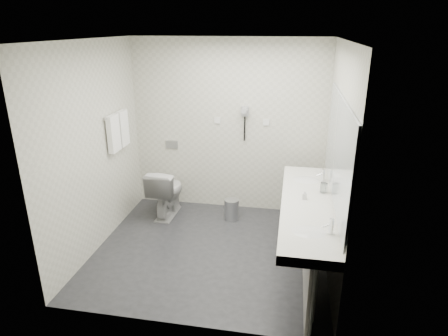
# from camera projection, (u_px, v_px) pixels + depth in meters

# --- Properties ---
(floor) EXTENTS (2.80, 2.80, 0.00)m
(floor) POSITION_uv_depth(u_px,v_px,m) (210.00, 250.00, 4.85)
(floor) COLOR #25262A
(floor) RESTS_ON ground
(ceiling) EXTENTS (2.80, 2.80, 0.00)m
(ceiling) POSITION_uv_depth(u_px,v_px,m) (207.00, 40.00, 3.98)
(ceiling) COLOR silver
(ceiling) RESTS_ON wall_back
(wall_back) EXTENTS (2.80, 0.00, 2.80)m
(wall_back) POSITION_uv_depth(u_px,v_px,m) (228.00, 127.00, 5.61)
(wall_back) COLOR beige
(wall_back) RESTS_ON floor
(wall_front) EXTENTS (2.80, 0.00, 2.80)m
(wall_front) POSITION_uv_depth(u_px,v_px,m) (175.00, 204.00, 3.21)
(wall_front) COLOR beige
(wall_front) RESTS_ON floor
(wall_left) EXTENTS (0.00, 2.60, 2.60)m
(wall_left) POSITION_uv_depth(u_px,v_px,m) (94.00, 149.00, 4.65)
(wall_left) COLOR beige
(wall_left) RESTS_ON floor
(wall_right) EXTENTS (0.00, 2.60, 2.60)m
(wall_right) POSITION_uv_depth(u_px,v_px,m) (336.00, 162.00, 4.18)
(wall_right) COLOR beige
(wall_right) RESTS_ON floor
(vanity_counter) EXTENTS (0.55, 2.20, 0.10)m
(vanity_counter) POSITION_uv_depth(u_px,v_px,m) (307.00, 206.00, 4.20)
(vanity_counter) COLOR silver
(vanity_counter) RESTS_ON floor
(vanity_panel) EXTENTS (0.03, 2.15, 0.75)m
(vanity_panel) POSITION_uv_depth(u_px,v_px,m) (306.00, 241.00, 4.34)
(vanity_panel) COLOR gray
(vanity_panel) RESTS_ON floor
(vanity_post_near) EXTENTS (0.06, 0.06, 0.75)m
(vanity_post_near) POSITION_uv_depth(u_px,v_px,m) (312.00, 302.00, 3.38)
(vanity_post_near) COLOR silver
(vanity_post_near) RESTS_ON floor
(vanity_post_far) EXTENTS (0.06, 0.06, 0.75)m
(vanity_post_far) POSITION_uv_depth(u_px,v_px,m) (307.00, 202.00, 5.30)
(vanity_post_far) COLOR silver
(vanity_post_far) RESTS_ON floor
(mirror) EXTENTS (0.02, 2.20, 1.05)m
(mirror) POSITION_uv_depth(u_px,v_px,m) (338.00, 150.00, 3.93)
(mirror) COLOR #B2BCC6
(mirror) RESTS_ON wall_right
(basin_near) EXTENTS (0.40, 0.31, 0.05)m
(basin_near) POSITION_uv_depth(u_px,v_px,m) (309.00, 233.00, 3.59)
(basin_near) COLOR silver
(basin_near) RESTS_ON vanity_counter
(basin_far) EXTENTS (0.40, 0.31, 0.05)m
(basin_far) POSITION_uv_depth(u_px,v_px,m) (306.00, 181.00, 4.79)
(basin_far) COLOR silver
(basin_far) RESTS_ON vanity_counter
(faucet_near) EXTENTS (0.04, 0.04, 0.15)m
(faucet_near) POSITION_uv_depth(u_px,v_px,m) (331.00, 226.00, 3.52)
(faucet_near) COLOR silver
(faucet_near) RESTS_ON vanity_counter
(faucet_far) EXTENTS (0.04, 0.04, 0.15)m
(faucet_far) POSITION_uv_depth(u_px,v_px,m) (323.00, 175.00, 4.72)
(faucet_far) COLOR silver
(faucet_far) RESTS_ON vanity_counter
(soap_bottle_a) EXTENTS (0.05, 0.05, 0.10)m
(soap_bottle_a) POSITION_uv_depth(u_px,v_px,m) (305.00, 195.00, 4.23)
(soap_bottle_a) COLOR white
(soap_bottle_a) RESTS_ON vanity_counter
(glass_left) EXTENTS (0.09, 0.09, 0.12)m
(glass_left) POSITION_uv_depth(u_px,v_px,m) (323.00, 188.00, 4.40)
(glass_left) COLOR silver
(glass_left) RESTS_ON vanity_counter
(glass_right) EXTENTS (0.08, 0.08, 0.11)m
(glass_right) POSITION_uv_depth(u_px,v_px,m) (325.00, 188.00, 4.40)
(glass_right) COLOR silver
(glass_right) RESTS_ON vanity_counter
(toilet) EXTENTS (0.44, 0.73, 0.73)m
(toilet) POSITION_uv_depth(u_px,v_px,m) (167.00, 192.00, 5.65)
(toilet) COLOR silver
(toilet) RESTS_ON floor
(flush_plate) EXTENTS (0.18, 0.02, 0.12)m
(flush_plate) POSITION_uv_depth(u_px,v_px,m) (172.00, 144.00, 5.84)
(flush_plate) COLOR #B2B5BA
(flush_plate) RESTS_ON wall_back
(pedal_bin) EXTENTS (0.21, 0.21, 0.29)m
(pedal_bin) POSITION_uv_depth(u_px,v_px,m) (232.00, 210.00, 5.57)
(pedal_bin) COLOR #B2B5BA
(pedal_bin) RESTS_ON floor
(bin_lid) EXTENTS (0.21, 0.21, 0.02)m
(bin_lid) POSITION_uv_depth(u_px,v_px,m) (232.00, 200.00, 5.52)
(bin_lid) COLOR #B2B5BA
(bin_lid) RESTS_ON pedal_bin
(towel_rail) EXTENTS (0.02, 0.62, 0.02)m
(towel_rail) POSITION_uv_depth(u_px,v_px,m) (116.00, 114.00, 5.04)
(towel_rail) COLOR silver
(towel_rail) RESTS_ON wall_left
(towel_near) EXTENTS (0.07, 0.24, 0.48)m
(towel_near) POSITION_uv_depth(u_px,v_px,m) (114.00, 134.00, 4.99)
(towel_near) COLOR white
(towel_near) RESTS_ON towel_rail
(towel_far) EXTENTS (0.07, 0.24, 0.48)m
(towel_far) POSITION_uv_depth(u_px,v_px,m) (123.00, 128.00, 5.24)
(towel_far) COLOR white
(towel_far) RESTS_ON towel_rail
(dryer_cradle) EXTENTS (0.10, 0.04, 0.14)m
(dryer_cradle) POSITION_uv_depth(u_px,v_px,m) (245.00, 111.00, 5.46)
(dryer_cradle) COLOR #949699
(dryer_cradle) RESTS_ON wall_back
(dryer_barrel) EXTENTS (0.08, 0.14, 0.08)m
(dryer_barrel) POSITION_uv_depth(u_px,v_px,m) (244.00, 110.00, 5.38)
(dryer_barrel) COLOR #949699
(dryer_barrel) RESTS_ON dryer_cradle
(dryer_cord) EXTENTS (0.02, 0.02, 0.35)m
(dryer_cord) POSITION_uv_depth(u_px,v_px,m) (245.00, 129.00, 5.53)
(dryer_cord) COLOR black
(dryer_cord) RESTS_ON dryer_cradle
(switch_plate_a) EXTENTS (0.09, 0.02, 0.09)m
(switch_plate_a) POSITION_uv_depth(u_px,v_px,m) (217.00, 120.00, 5.59)
(switch_plate_a) COLOR silver
(switch_plate_a) RESTS_ON wall_back
(switch_plate_b) EXTENTS (0.09, 0.02, 0.09)m
(switch_plate_b) POSITION_uv_depth(u_px,v_px,m) (266.00, 122.00, 5.48)
(switch_plate_b) COLOR silver
(switch_plate_b) RESTS_ON wall_back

